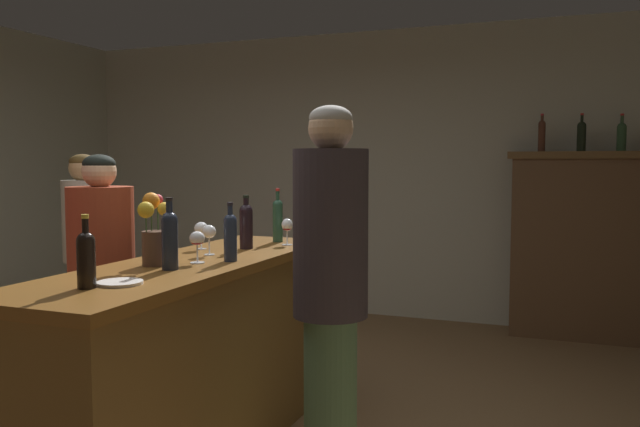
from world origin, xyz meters
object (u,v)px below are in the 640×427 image
Objects in this scene: bar_counter at (193,361)px; wine_bottle_riesling at (230,235)px; wine_glass_mid at (209,233)px; patron_near_entrance at (102,275)px; wine_glass_spare at (197,240)px; cheese_plate at (120,283)px; display_cabinet at (578,241)px; wine_bottle_chardonnay at (86,257)px; wine_glass_front at (201,230)px; display_bottle_left at (542,134)px; wine_bottle_syrah at (246,224)px; patron_in_navy at (85,251)px; display_bottle_midleft at (582,135)px; flower_arrangement at (154,232)px; wine_bottle_rose at (170,237)px; bartender at (330,295)px; wine_glass_rear at (287,226)px; wine_bottle_pinot at (278,218)px.

bar_counter is 7.59× the size of wine_bottle_riesling.
patron_near_entrance is at bearing 171.46° from wine_glass_mid.
wine_glass_spare reaches higher than bar_counter.
wine_glass_mid is 0.86m from cheese_plate.
wine_bottle_riesling is at bearing -117.46° from display_cabinet.
cheese_plate is (0.06, 0.12, -0.12)m from wine_bottle_chardonnay.
wine_glass_front is 1.07m from cheese_plate.
display_bottle_left reaches higher than display_cabinet.
wine_bottle_syrah is at bearing 88.59° from wine_bottle_chardonnay.
display_cabinet is at bearing 66.59° from patron_in_navy.
patron_in_navy is at bearing -145.57° from display_bottle_midleft.
wine_bottle_chardonnay is at bearing -88.07° from wine_glass_mid.
patron_near_entrance is (-0.74, 0.52, -0.33)m from flower_arrangement.
wine_bottle_syrah is 1.97× the size of wine_glass_front.
wine_bottle_rose is 0.19× the size of bartender.
wine_glass_spare reaches higher than cheese_plate.
display_cabinet is at bearing 56.38° from wine_glass_rear.
wine_bottle_riesling is at bearing -45.24° from bartender.
wine_glass_mid is 0.49× the size of display_bottle_left.
wine_bottle_chardonnay is at bearing -92.27° from wine_bottle_pinot.
cheese_plate is (-1.73, -3.80, 0.19)m from display_cabinet.
display_cabinet is 3.42m from wine_glass_front.
bartender is at bearing -30.46° from wine_glass_mid.
bar_counter is at bearing -83.25° from wine_glass_mid.
wine_glass_mid is (-0.21, 0.15, -0.01)m from wine_bottle_riesling.
wine_bottle_riesling is 0.17× the size of bartender.
wine_bottle_riesling is (-1.61, -3.10, 0.31)m from display_cabinet.
wine_glass_front is 0.48× the size of display_bottle_midleft.
bar_counter is 12.10× the size of cheese_plate.
bartender reaches higher than bar_counter.
wine_glass_front is at bearing -125.59° from display_bottle_midleft.
wine_glass_spare is (0.01, 0.21, -0.04)m from wine_bottle_rose.
display_bottle_left is at bearing 69.36° from patron_in_navy.
display_bottle_left is at bearing -117.22° from bartender.
wine_glass_spare is at bearing 87.38° from wine_bottle_rose.
wine_bottle_syrah is (0.04, 0.51, 0.64)m from bar_counter.
wine_glass_spare is 0.21m from flower_arrangement.
wine_bottle_syrah is at bearing 25.52° from patron_near_entrance.
wine_bottle_pinot is at bearing -73.01° from bartender.
flower_arrangement reaches higher than wine_glass_front.
display_bottle_midleft is at bearing 63.04° from wine_bottle_rose.
display_bottle_left is (1.56, 3.35, 0.57)m from flower_arrangement.
wine_bottle_rose and wine_bottle_pinot have the same top height.
wine_bottle_riesling reaches higher than wine_glass_rear.
wine_glass_front is 0.97× the size of wine_glass_mid.
display_cabinet is at bearing 61.25° from patron_near_entrance.
flower_arrangement is (-1.88, -3.35, 0.34)m from display_cabinet.
wine_glass_rear is (0.21, 0.53, -0.01)m from wine_glass_mid.
wine_glass_mid is 0.28m from wine_glass_spare.
display_bottle_midleft is (1.76, 2.65, 0.57)m from wine_bottle_syrah.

